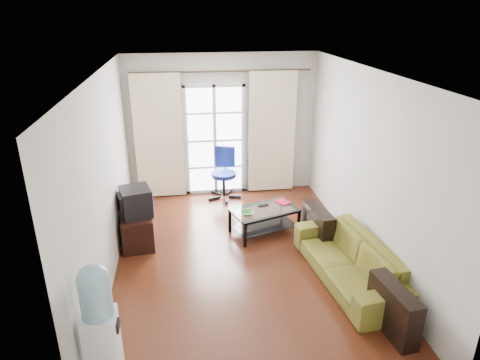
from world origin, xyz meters
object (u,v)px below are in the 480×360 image
(tv_stand, at_px, (137,229))
(crt_tv, at_px, (135,202))
(water_cooler, at_px, (101,330))
(coffee_table, at_px, (264,217))
(sofa, at_px, (349,261))
(task_chair, at_px, (224,183))

(tv_stand, xyz_separation_m, crt_tv, (0.00, 0.01, 0.47))
(water_cooler, bearing_deg, tv_stand, 88.86)
(coffee_table, height_order, water_cooler, water_cooler)
(sofa, distance_m, tv_stand, 3.21)
(tv_stand, distance_m, crt_tv, 0.47)
(crt_tv, distance_m, task_chair, 2.24)
(coffee_table, bearing_deg, crt_tv, -177.73)
(task_chair, relative_size, water_cooler, 0.68)
(tv_stand, distance_m, task_chair, 2.21)
(task_chair, bearing_deg, water_cooler, -95.24)
(sofa, distance_m, coffee_table, 1.70)
(task_chair, bearing_deg, crt_tv, -119.13)
(coffee_table, height_order, tv_stand, tv_stand)
(crt_tv, bearing_deg, water_cooler, -106.35)
(crt_tv, distance_m, water_cooler, 2.80)
(coffee_table, bearing_deg, sofa, -58.78)
(tv_stand, height_order, crt_tv, crt_tv)
(sofa, relative_size, coffee_table, 1.77)
(tv_stand, xyz_separation_m, water_cooler, (-0.06, -2.79, 0.49))
(sofa, xyz_separation_m, tv_stand, (-2.90, 1.36, -0.04))
(crt_tv, bearing_deg, tv_stand, -129.79)
(sofa, relative_size, task_chair, 2.16)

